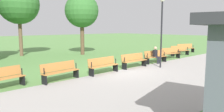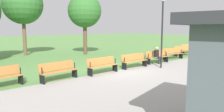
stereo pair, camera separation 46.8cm
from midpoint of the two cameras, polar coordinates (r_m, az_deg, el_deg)
ground_plane at (r=12.47m, az=3.34°, el=-4.01°), size 120.00×120.00×0.00m
path_paving at (r=10.61m, az=14.38°, el=-6.32°), size 37.50×6.16×0.01m
bench_0 at (r=22.57m, az=20.99°, el=2.00°), size 1.97×1.06×0.89m
bench_1 at (r=20.09m, az=19.45°, el=1.42°), size 1.98×0.94×0.89m
bench_2 at (r=17.69m, az=16.91°, el=0.73°), size 1.98×0.81×0.89m
bench_3 at (r=15.41m, az=12.97°, el=-0.13°), size 1.96×0.68×0.89m
bench_4 at (r=13.35m, az=7.05°, el=-1.18°), size 1.94×0.54×0.89m
bench_5 at (r=11.62m, az=-1.52°, el=-2.46°), size 1.94×0.54×0.89m
bench_6 at (r=10.40m, az=-13.18°, el=-3.87°), size 1.96×0.68×0.89m
person_seated at (r=15.23m, az=13.14°, el=0.37°), size 0.36×0.55×1.20m
tree_2 at (r=20.75m, az=-22.59°, el=12.88°), size 3.57×3.57×6.41m
tree_3 at (r=19.95m, az=-6.79°, el=12.09°), size 3.11×3.11×5.66m
lamp_post at (r=13.47m, az=14.60°, el=9.65°), size 0.32×0.32×4.43m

